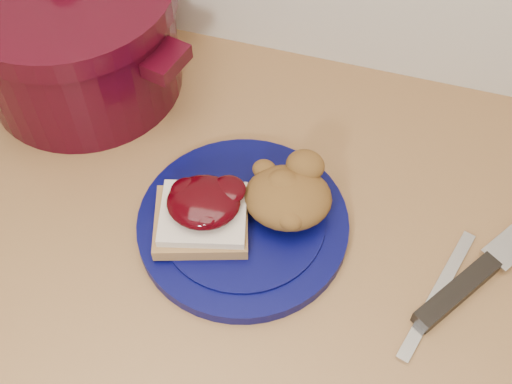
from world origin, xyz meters
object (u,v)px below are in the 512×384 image
(butter_knife, at_px, (438,293))
(plate, at_px, (243,224))
(pepper_grinder, at_px, (53,9))
(chef_knife, at_px, (483,270))
(dutch_oven, at_px, (75,37))

(butter_knife, bearing_deg, plate, 101.12)
(plate, xyz_separation_m, pepper_grinder, (-0.35, 0.23, 0.06))
(chef_knife, height_order, dutch_oven, dutch_oven)
(dutch_oven, bearing_deg, plate, -31.26)
(butter_knife, bearing_deg, pepper_grinder, 83.13)
(plate, xyz_separation_m, chef_knife, (0.27, 0.02, 0.00))
(butter_knife, height_order, pepper_grinder, pepper_grinder)
(dutch_oven, distance_m, pepper_grinder, 0.09)
(butter_knife, xyz_separation_m, dutch_oven, (-0.51, 0.19, 0.08))
(chef_knife, xyz_separation_m, butter_knife, (-0.04, -0.04, -0.01))
(plate, xyz_separation_m, dutch_oven, (-0.28, 0.17, 0.07))
(plate, height_order, butter_knife, plate)
(dutch_oven, relative_size, pepper_grinder, 2.63)
(plate, bearing_deg, butter_knife, -5.56)
(plate, height_order, chef_knife, chef_knife)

